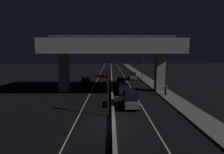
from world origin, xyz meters
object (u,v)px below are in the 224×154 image
traffic_light_left_of_median (108,84)px  car_dark_red_second_oncoming (105,74)px  car_dark_blue_second (124,88)px  car_dark_green_third (120,81)px  car_black_lead_oncoming (86,81)px  car_grey_lead (130,99)px  pedestrian_on_sidewalk (166,90)px  motorcycle_black_filtering_near (117,103)px  street_lamp (142,60)px  car_grey_fourth (132,76)px

traffic_light_left_of_median → car_dark_red_second_oncoming: size_ratio=1.01×
traffic_light_left_of_median → car_dark_blue_second: size_ratio=1.14×
car_dark_green_third → car_black_lead_oncoming: size_ratio=1.01×
traffic_light_left_of_median → car_dark_blue_second: 11.15m
traffic_light_left_of_median → car_grey_lead: bearing=48.1°
traffic_light_left_of_median → car_grey_lead: (2.70, 3.01, -2.32)m
traffic_light_left_of_median → car_dark_green_third: size_ratio=1.23×
pedestrian_on_sidewalk → car_grey_lead: bearing=-138.2°
motorcycle_black_filtering_near → pedestrian_on_sidewalk: 9.73m
traffic_light_left_of_median → street_lamp: (8.04, 25.66, 1.67)m
motorcycle_black_filtering_near → pedestrian_on_sidewalk: size_ratio=1.26×
car_dark_green_third → pedestrian_on_sidewalk: 12.54m
car_black_lead_oncoming → car_dark_blue_second: bearing=42.6°
car_dark_blue_second → pedestrian_on_sidewalk: pedestrian_on_sidewalk is taller
traffic_light_left_of_median → car_grey_lead: 4.66m
traffic_light_left_of_median → street_lamp: bearing=72.6°
car_black_lead_oncoming → motorcycle_black_filtering_near: 16.68m
traffic_light_left_of_median → pedestrian_on_sidewalk: bearing=43.9°
car_dark_green_third → car_grey_lead: bearing=179.5°
car_grey_fourth → car_dark_red_second_oncoming: (-7.17, 5.89, -0.13)m
car_grey_lead → car_grey_fourth: bearing=-9.2°
street_lamp → car_grey_fourth: (-2.14, 0.57, -4.15)m
pedestrian_on_sidewalk → street_lamp: bearing=92.6°
street_lamp → car_dark_red_second_oncoming: bearing=145.2°
car_dark_blue_second → car_black_lead_oncoming: bearing=42.5°
car_grey_fourth → car_black_lead_oncoming: 13.40m
street_lamp → motorcycle_black_filtering_near: size_ratio=4.37×
car_grey_fourth → car_dark_blue_second: bearing=167.7°
street_lamp → pedestrian_on_sidewalk: bearing=-87.4°
pedestrian_on_sidewalk → car_dark_green_third: bearing=121.0°
car_grey_fourth → motorcycle_black_filtering_near: 24.06m
car_grey_lead → car_grey_fourth: (3.21, 23.22, -0.15)m
car_dark_blue_second → car_dark_red_second_oncoming: car_dark_blue_second is taller
car_grey_lead → car_black_lead_oncoming: size_ratio=1.05×
car_grey_fourth → car_grey_lead: bearing=172.2°
car_grey_lead → car_dark_red_second_oncoming: 29.38m
pedestrian_on_sidewalk → car_dark_red_second_oncoming: bearing=113.1°
pedestrian_on_sidewalk → motorcycle_black_filtering_near: bearing=-143.2°
car_dark_red_second_oncoming → motorcycle_black_filtering_near: 29.54m
traffic_light_left_of_median → pedestrian_on_sidewalk: traffic_light_left_of_median is taller
traffic_light_left_of_median → car_grey_fourth: bearing=77.3°
street_lamp → car_dark_green_third: (-5.66, -6.41, -4.28)m
traffic_light_left_of_median → car_black_lead_oncoming: size_ratio=1.24×
street_lamp → car_grey_fourth: bearing=165.0°
car_dark_green_third → pedestrian_on_sidewalk: (6.45, -10.75, 0.16)m
car_grey_lead → pedestrian_on_sidewalk: car_grey_lead is taller
traffic_light_left_of_median → car_grey_lead: traffic_light_left_of_median is taller
street_lamp → car_grey_fourth: 4.70m
car_grey_lead → car_dark_blue_second: car_grey_lead is taller
street_lamp → car_grey_lead: street_lamp is taller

